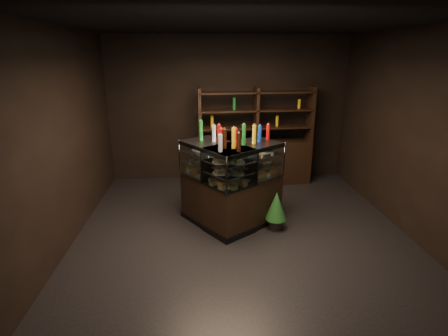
% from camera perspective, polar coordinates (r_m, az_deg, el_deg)
% --- Properties ---
extents(ground, '(5.00, 5.00, 0.00)m').
position_cam_1_polar(ground, '(5.56, 2.79, -10.03)').
color(ground, black).
rests_on(ground, ground).
extents(room_shell, '(5.02, 5.02, 3.01)m').
position_cam_1_polar(room_shell, '(4.95, 3.14, 10.17)').
color(room_shell, black).
rests_on(room_shell, ground).
extents(display_case, '(1.68, 1.35, 1.33)m').
position_cam_1_polar(display_case, '(5.53, 0.97, -5.00)').
color(display_case, black).
rests_on(display_case, ground).
extents(food_display, '(1.33, 1.01, 0.42)m').
position_cam_1_polar(food_display, '(5.34, 1.00, 0.14)').
color(food_display, '#C87A48').
rests_on(food_display, display_case).
extents(bottles_top, '(1.16, 0.87, 0.30)m').
position_cam_1_polar(bottles_top, '(5.22, 1.03, 5.32)').
color(bottles_top, black).
rests_on(bottles_top, display_case).
extents(potted_conifer, '(0.33, 0.33, 0.70)m').
position_cam_1_polar(potted_conifer, '(5.48, 8.55, -6.02)').
color(potted_conifer, black).
rests_on(potted_conifer, ground).
extents(back_shelving, '(2.35, 0.55, 2.00)m').
position_cam_1_polar(back_shelving, '(7.29, 5.04, 2.07)').
color(back_shelving, black).
rests_on(back_shelving, ground).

